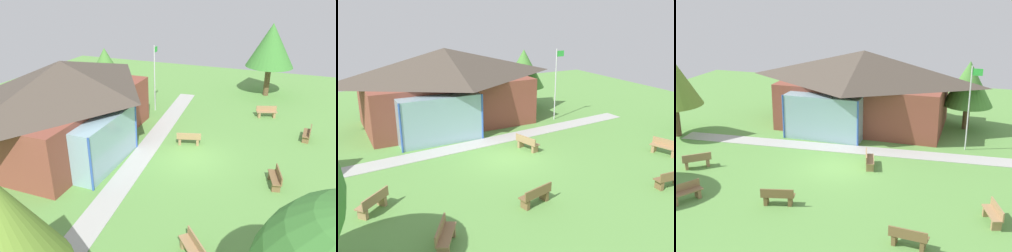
# 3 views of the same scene
# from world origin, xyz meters

# --- Properties ---
(ground_plane) EXTENTS (44.00, 44.00, 0.00)m
(ground_plane) POSITION_xyz_m (0.00, 0.00, 0.00)
(ground_plane) COLOR #609947
(pavilion) EXTENTS (11.92, 7.99, 5.19)m
(pavilion) POSITION_xyz_m (-0.75, 7.57, 2.69)
(pavilion) COLOR brown
(pavilion) RESTS_ON ground_plane
(footpath) EXTENTS (22.16, 3.02, 0.03)m
(footpath) POSITION_xyz_m (0.00, 2.72, 0.01)
(footpath) COLOR #ADADA8
(footpath) RESTS_ON ground_plane
(flagpole) EXTENTS (0.64, 0.08, 5.07)m
(flagpole) POSITION_xyz_m (6.48, 4.81, 2.81)
(flagpole) COLOR silver
(flagpole) RESTS_ON ground_plane
(bench_front_center) EXTENTS (1.56, 0.78, 0.84)m
(bench_front_center) POSITION_xyz_m (-1.18, -4.87, 0.40)
(bench_front_center) COLOR brown
(bench_front_center) RESTS_ON ground_plane
(bench_lawn_far_right) EXTENTS (0.90, 1.56, 0.84)m
(bench_lawn_far_right) POSITION_xyz_m (8.02, -3.53, 0.40)
(bench_lawn_far_right) COLOR #9E7A51
(bench_lawn_far_right) RESTS_ON ground_plane
(bench_front_right) EXTENTS (1.53, 0.56, 0.84)m
(bench_front_right) POSITION_xyz_m (4.97, -6.38, 0.40)
(bench_front_right) COLOR brown
(bench_front_right) RESTS_ON ground_plane
(bench_front_left) EXTENTS (1.13, 1.52, 0.84)m
(bench_front_left) POSITION_xyz_m (-5.37, -5.79, 0.40)
(bench_front_left) COLOR olive
(bench_front_left) RESTS_ON ground_plane
(bench_mid_left) EXTENTS (1.41, 1.33, 0.84)m
(bench_mid_left) POSITION_xyz_m (-7.19, -2.40, 0.40)
(bench_mid_left) COLOR #9E7A51
(bench_mid_left) RESTS_ON ground_plane
(bench_rear_near_path) EXTENTS (0.83, 1.56, 0.84)m
(bench_rear_near_path) POSITION_xyz_m (1.61, 0.53, 0.40)
(bench_rear_near_path) COLOR #9E7A51
(bench_rear_near_path) RESTS_ON ground_plane
(tree_far_east) EXTENTS (4.00, 4.00, 6.20)m
(tree_far_east) POSITION_xyz_m (13.39, -2.94, 4.36)
(tree_far_east) COLOR brown
(tree_far_east) RESTS_ON ground_plane
(tree_behind_pavilion_right) EXTENTS (3.30, 3.30, 4.64)m
(tree_behind_pavilion_right) POSITION_xyz_m (6.21, 8.91, 3.14)
(tree_behind_pavilion_right) COLOR brown
(tree_behind_pavilion_right) RESTS_ON ground_plane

